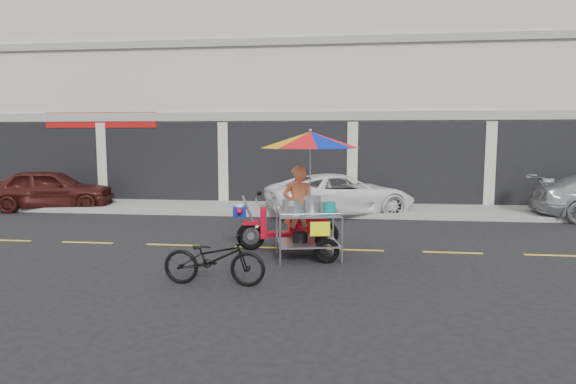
# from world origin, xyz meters

# --- Properties ---
(ground) EXTENTS (90.00, 90.00, 0.00)m
(ground) POSITION_xyz_m (0.00, 0.00, 0.00)
(ground) COLOR black
(sidewalk) EXTENTS (45.00, 3.00, 0.15)m
(sidewalk) POSITION_xyz_m (0.00, 5.50, 0.07)
(sidewalk) COLOR gray
(sidewalk) RESTS_ON ground
(shophouse_block) EXTENTS (36.00, 8.11, 10.40)m
(shophouse_block) POSITION_xyz_m (2.82, 10.59, 4.24)
(shophouse_block) COLOR beige
(shophouse_block) RESTS_ON ground
(centerline) EXTENTS (42.00, 0.10, 0.01)m
(centerline) POSITION_xyz_m (0.00, 0.00, 0.00)
(centerline) COLOR gold
(centerline) RESTS_ON ground
(maroon_sedan) EXTENTS (4.24, 2.62, 1.35)m
(maroon_sedan) POSITION_xyz_m (-9.92, 4.70, 0.67)
(maroon_sedan) COLOR #3B1311
(maroon_sedan) RESTS_ON ground
(white_pickup) EXTENTS (5.02, 3.61, 1.27)m
(white_pickup) POSITION_xyz_m (-0.37, 4.70, 0.63)
(white_pickup) COLOR white
(white_pickup) RESTS_ON ground
(near_bicycle) EXTENTS (1.68, 0.60, 0.88)m
(near_bicycle) POSITION_xyz_m (-2.30, -2.71, 0.44)
(near_bicycle) COLOR black
(near_bicycle) RESTS_ON ground
(food_vendor_rig) EXTENTS (2.82, 2.30, 2.54)m
(food_vendor_rig) POSITION_xyz_m (-1.04, -0.50, 1.60)
(food_vendor_rig) COLOR black
(food_vendor_rig) RESTS_ON ground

